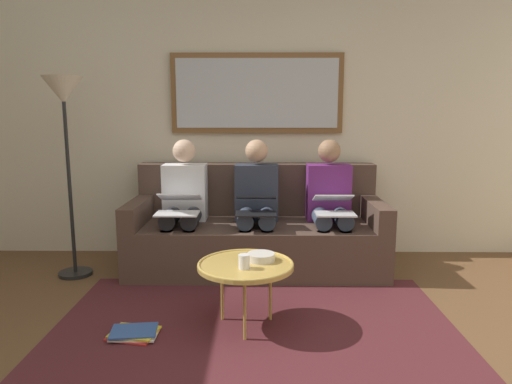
% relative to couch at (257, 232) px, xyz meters
% --- Properties ---
extents(wall_rear, '(6.00, 0.12, 2.60)m').
position_rel_couch_xyz_m(wall_rear, '(0.00, -0.48, 0.99)').
color(wall_rear, beige).
rests_on(wall_rear, ground_plane).
extents(area_rug, '(2.60, 1.80, 0.01)m').
position_rel_couch_xyz_m(area_rug, '(0.00, 1.27, -0.31)').
color(area_rug, '#4C1E23').
rests_on(area_rug, ground_plane).
extents(couch, '(2.20, 0.90, 0.90)m').
position_rel_couch_xyz_m(couch, '(0.00, 0.00, 0.00)').
color(couch, '#4C382D').
rests_on(couch, ground_plane).
extents(framed_mirror, '(1.61, 0.05, 0.74)m').
position_rel_couch_xyz_m(framed_mirror, '(0.00, -0.39, 1.24)').
color(framed_mirror, brown).
extents(coffee_table, '(0.62, 0.62, 0.43)m').
position_rel_couch_xyz_m(coffee_table, '(0.06, 1.22, 0.10)').
color(coffee_table, tan).
rests_on(coffee_table, ground_plane).
extents(cup, '(0.07, 0.07, 0.09)m').
position_rel_couch_xyz_m(cup, '(0.06, 1.31, 0.16)').
color(cup, silver).
rests_on(cup, coffee_table).
extents(bowl, '(0.18, 0.18, 0.05)m').
position_rel_couch_xyz_m(bowl, '(-0.04, 1.15, 0.14)').
color(bowl, beige).
rests_on(bowl, coffee_table).
extents(person_left, '(0.38, 0.58, 1.14)m').
position_rel_couch_xyz_m(person_left, '(-0.64, 0.07, 0.30)').
color(person_left, '#66236B').
rests_on(person_left, couch).
extents(laptop_silver, '(0.32, 0.35, 0.16)m').
position_rel_couch_xyz_m(laptop_silver, '(-0.64, 0.31, 0.31)').
color(laptop_silver, silver).
extents(person_middle, '(0.38, 0.58, 1.14)m').
position_rel_couch_xyz_m(person_middle, '(0.00, 0.07, 0.30)').
color(person_middle, '#2D3342').
rests_on(person_middle, couch).
extents(laptop_black, '(0.33, 0.34, 0.15)m').
position_rel_couch_xyz_m(laptop_black, '(0.00, 0.31, 0.32)').
color(laptop_black, black).
extents(person_right, '(0.38, 0.58, 1.14)m').
position_rel_couch_xyz_m(person_right, '(0.64, 0.07, 0.30)').
color(person_right, silver).
rests_on(person_right, couch).
extents(laptop_white, '(0.35, 0.37, 0.16)m').
position_rel_couch_xyz_m(laptop_white, '(0.64, 0.30, 0.32)').
color(laptop_white, white).
extents(magazine_stack, '(0.33, 0.26, 0.04)m').
position_rel_couch_xyz_m(magazine_stack, '(0.75, 1.37, -0.29)').
color(magazine_stack, red).
rests_on(magazine_stack, ground_plane).
extents(standing_lamp, '(0.32, 0.32, 1.66)m').
position_rel_couch_xyz_m(standing_lamp, '(1.55, 0.27, 1.06)').
color(standing_lamp, black).
rests_on(standing_lamp, ground_plane).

